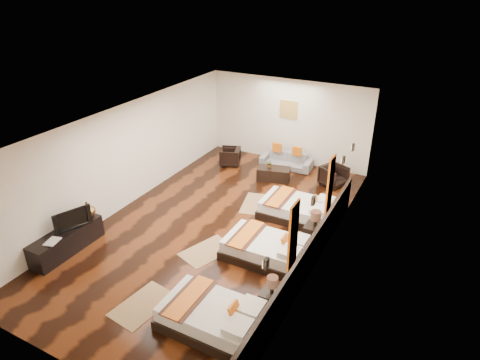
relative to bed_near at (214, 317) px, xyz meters
The scene contains 30 objects.
floor 3.39m from the bed_near, 120.03° to the left, with size 5.50×9.50×0.01m, color black.
ceiling 4.24m from the bed_near, 120.03° to the left, with size 5.50×9.50×0.01m, color white.
back_wall 7.95m from the bed_near, 102.44° to the left, with size 5.50×0.01×2.80m, color silver.
left_wall 5.45m from the bed_near, 146.60° to the left, with size 0.01×9.50×2.80m, color silver.
right_wall 3.32m from the bed_near, 70.18° to the left, with size 0.01×9.50×2.80m, color silver.
headboard_panel 2.37m from the bed_near, 64.50° to the left, with size 0.08×6.60×0.90m, color black.
bed_near is the anchor object (origin of this frame).
bed_mid 2.33m from the bed_near, 90.00° to the left, with size 1.90×1.19×0.72m.
bed_far 4.31m from the bed_near, 90.00° to the left, with size 1.91×1.20×0.73m.
nightstand_a 1.15m from the bed_near, 49.14° to the left, with size 0.40×0.40×0.80m.
nightstand_b 3.45m from the bed_near, 77.41° to the left, with size 0.45×0.45×0.89m.
jute_mat_near 1.55m from the bed_near, behind, with size 0.75×1.20×0.01m, color #93734B.
jute_mat_mid 2.34m from the bed_near, 124.82° to the left, with size 0.75×1.20×0.01m, color #93734B.
jute_mat_far 4.62m from the bed_near, 105.94° to the left, with size 0.75×1.20×0.01m, color #93734B.
tv_console 4.22m from the bed_near, behind, with size 0.50×1.80×0.55m, color black.
tv 4.23m from the bed_near, behind, with size 0.86×0.11×0.50m, color black.
book 4.21m from the bed_near, behind, with size 0.25×0.34×0.03m, color black.
figurine 4.38m from the bed_near, 164.48° to the left, with size 0.36×0.36×0.38m, color brown.
sofa 7.27m from the bed_near, 101.64° to the left, with size 1.70×0.66×0.50m, color slate.
armchair_left 7.19m from the bed_near, 116.52° to the left, with size 0.64×0.65×0.60m, color black.
armchair_right 6.56m from the bed_near, 87.48° to the left, with size 0.67×0.69×0.63m, color black.
coffee_table 6.24m from the bed_near, 103.59° to the left, with size 1.00×0.50×0.40m, color black.
table_plant 6.27m from the bed_near, 104.81° to the left, with size 0.22×0.19×0.24m, color #21551C.
orange_panel_a 2.06m from the bed_near, 44.85° to the left, with size 0.04×0.40×1.30m, color #D86014.
orange_panel_b 3.69m from the bed_near, 72.22° to the left, with size 0.04×0.40×1.30m, color #D86014.
sconce_near 1.90m from the bed_near, ahead, with size 0.07×0.12×0.18m.
sconce_mid 2.85m from the bed_near, 64.62° to the left, with size 0.07×0.12×0.18m.
sconce_far 4.73m from the bed_near, 76.86° to the left, with size 0.07×0.12×0.18m.
sconce_lounge 5.56m from the bed_near, 79.06° to the left, with size 0.07×0.12×0.18m.
gold_artwork 8.00m from the bed_near, 102.47° to the left, with size 0.60×0.04×0.60m, color #AD873F.
Camera 1 is at (4.72, -7.69, 5.80)m, focal length 31.22 mm.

